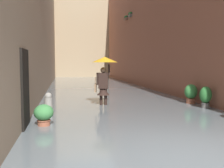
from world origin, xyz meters
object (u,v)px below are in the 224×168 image
person_wading (104,71)px  potted_plant_far_left (206,98)px  potted_plant_mid_right (44,116)px  mooring_bollard (48,106)px  potted_plant_mid_left (191,94)px

person_wading → potted_plant_far_left: size_ratio=2.21×
person_wading → potted_plant_mid_right: person_wading is taller
mooring_bollard → person_wading: bearing=-142.1°
potted_plant_far_left → potted_plant_mid_left: bearing=-89.4°
potted_plant_far_left → mooring_bollard: size_ratio=1.10×
person_wading → mooring_bollard: person_wading is taller
potted_plant_mid_right → mooring_bollard: (-0.04, -1.54, 0.00)m
potted_plant_mid_left → potted_plant_mid_right: 6.40m
person_wading → potted_plant_mid_left: bearing=175.8°
potted_plant_far_left → potted_plant_mid_right: bearing=17.2°
potted_plant_far_left → mooring_bollard: bearing=2.3°
person_wading → potted_plant_mid_right: 3.95m
person_wading → potted_plant_far_left: bearing=158.9°
person_wading → mooring_bollard: (2.07, 1.62, -1.07)m
potted_plant_far_left → mooring_bollard: (5.68, 0.22, -0.12)m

